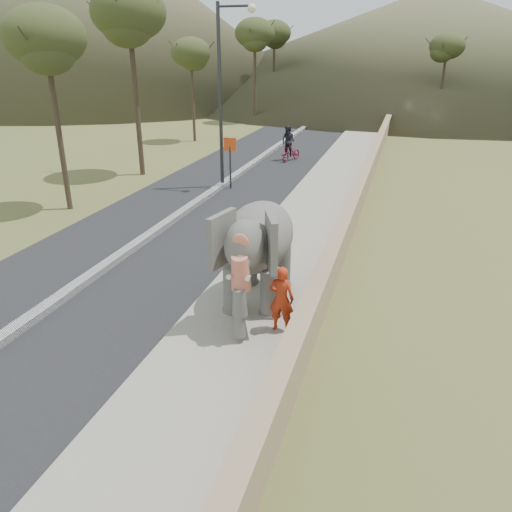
% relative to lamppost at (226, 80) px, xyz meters
% --- Properties ---
extents(ground, '(160.00, 160.00, 0.00)m').
position_rel_lamppost_xyz_m(ground, '(4.69, -12.56, -4.87)').
color(ground, olive).
rests_on(ground, ground).
extents(road, '(7.00, 120.00, 0.03)m').
position_rel_lamppost_xyz_m(road, '(-0.31, -2.56, -4.86)').
color(road, black).
rests_on(road, ground).
extents(median, '(0.35, 120.00, 0.22)m').
position_rel_lamppost_xyz_m(median, '(-0.31, -2.56, -4.76)').
color(median, black).
rests_on(median, ground).
extents(walkway, '(3.00, 120.00, 0.15)m').
position_rel_lamppost_xyz_m(walkway, '(4.69, -2.56, -4.80)').
color(walkway, '#9E9687').
rests_on(walkway, ground).
extents(parapet, '(0.30, 120.00, 1.10)m').
position_rel_lamppost_xyz_m(parapet, '(6.34, -2.56, -4.32)').
color(parapet, tan).
rests_on(parapet, ground).
extents(lamppost, '(1.76, 0.36, 8.00)m').
position_rel_lamppost_xyz_m(lamppost, '(0.00, 0.00, 0.00)').
color(lamppost, '#323338').
rests_on(lamppost, ground).
extents(signboard, '(0.60, 0.08, 2.40)m').
position_rel_lamppost_xyz_m(signboard, '(0.19, -0.22, -3.23)').
color(signboard, '#2D2D33').
rests_on(signboard, ground).
extents(hill_left, '(60.00, 60.00, 22.00)m').
position_rel_lamppost_xyz_m(hill_left, '(-33.31, 42.44, 6.13)').
color(hill_left, brown).
rests_on(hill_left, ground).
extents(hill_far, '(80.00, 80.00, 14.00)m').
position_rel_lamppost_xyz_m(hill_far, '(9.69, 57.44, 2.13)').
color(hill_far, brown).
rests_on(hill_far, ground).
extents(elephant_and_man, '(2.33, 3.83, 2.66)m').
position_rel_lamppost_xyz_m(elephant_and_man, '(4.71, -10.86, -3.40)').
color(elephant_and_man, slate).
rests_on(elephant_and_man, ground).
extents(motorcyclist, '(1.30, 1.89, 2.03)m').
position_rel_lamppost_xyz_m(motorcyclist, '(1.41, 6.77, -4.07)').
color(motorcyclist, maroon).
rests_on(motorcyclist, ground).
extents(trees, '(42.39, 41.92, 9.29)m').
position_rel_lamppost_xyz_m(trees, '(1.51, 16.53, -0.72)').
color(trees, '#473828').
rests_on(trees, ground).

